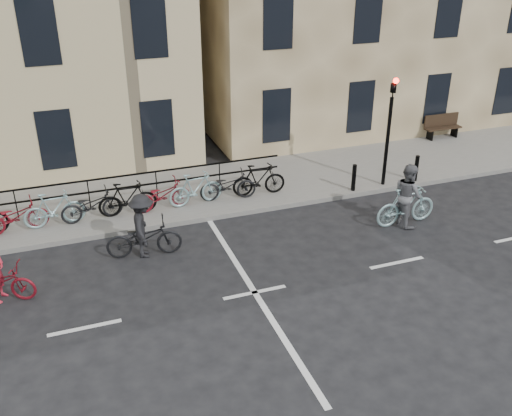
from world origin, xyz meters
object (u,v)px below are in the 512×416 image
object	(u,v)px
traffic_light	(390,119)
cyclist_dark	(143,232)
cyclist_grey	(407,200)
bench	(442,125)

from	to	relation	value
traffic_light	cyclist_dark	world-z (taller)	traffic_light
traffic_light	cyclist_grey	world-z (taller)	traffic_light
bench	cyclist_grey	size ratio (longest dim) A/B	0.81
traffic_light	cyclist_grey	xyz separation A→B (m)	(-0.77, -2.48, -1.68)
cyclist_grey	cyclist_dark	distance (m)	7.65
traffic_light	bench	size ratio (longest dim) A/B	2.44
bench	cyclist_dark	xyz separation A→B (m)	(-13.18, -5.05, 0.03)
traffic_light	cyclist_dark	distance (m)	8.72
bench	cyclist_grey	xyz separation A→B (m)	(-5.57, -5.87, 0.10)
cyclist_dark	bench	bearing A→B (deg)	-61.12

